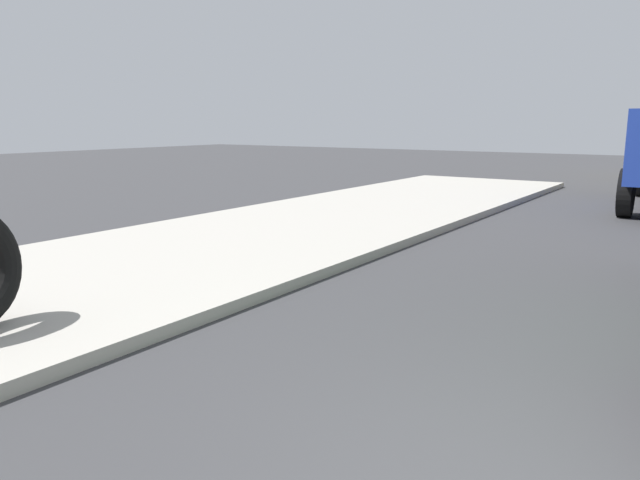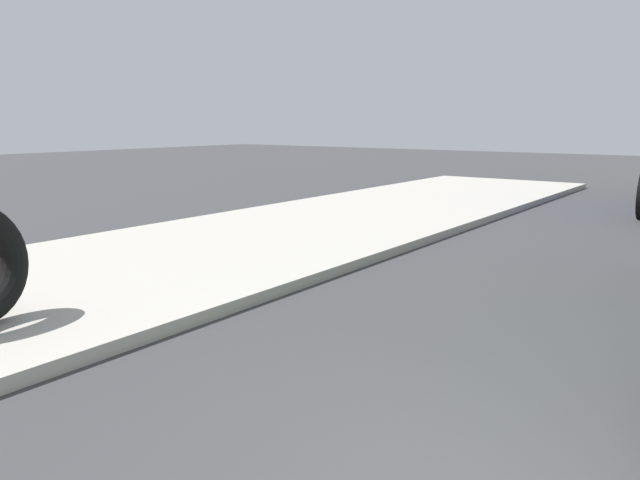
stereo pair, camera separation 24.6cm
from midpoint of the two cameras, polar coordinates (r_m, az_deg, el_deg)
The scene contains 0 objects.
Camera 2 is at (-3.07, -0.71, 2.15)m, focal length 34.17 mm.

